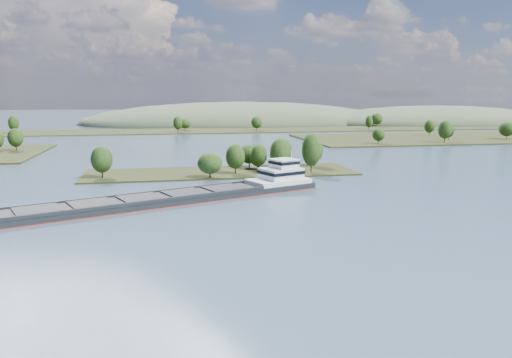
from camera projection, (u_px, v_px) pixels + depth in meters
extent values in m
plane|color=#384D62|center=(250.00, 209.00, 128.58)|extent=(1800.00, 1800.00, 0.00)
cube|color=black|center=(221.00, 173.00, 186.62)|extent=(100.00, 30.00, 1.20)
cylinder|color=black|center=(280.00, 168.00, 181.03)|extent=(0.50, 0.50, 4.24)
ellipsoid|color=black|center=(280.00, 153.00, 180.12)|extent=(7.41, 7.41, 10.89)
cylinder|color=black|center=(249.00, 164.00, 197.10)|extent=(0.50, 0.50, 2.99)
ellipsoid|color=black|center=(249.00, 154.00, 196.46)|extent=(7.76, 7.76, 7.70)
cylinder|color=black|center=(235.00, 169.00, 181.76)|extent=(0.50, 0.50, 3.54)
ellipsoid|color=black|center=(235.00, 156.00, 181.01)|extent=(7.11, 7.11, 9.11)
cylinder|color=black|center=(258.00, 166.00, 191.02)|extent=(0.50, 0.50, 2.76)
ellipsoid|color=black|center=(258.00, 157.00, 190.43)|extent=(6.51, 6.51, 7.10)
cylinder|color=black|center=(210.00, 174.00, 172.63)|extent=(0.50, 0.50, 2.86)
ellipsoid|color=black|center=(210.00, 163.00, 172.02)|extent=(8.63, 8.63, 7.37)
cylinder|color=black|center=(102.00, 173.00, 172.38)|extent=(0.50, 0.50, 3.63)
ellipsoid|color=black|center=(102.00, 159.00, 171.60)|extent=(7.43, 7.43, 9.34)
cylinder|color=black|center=(259.00, 166.00, 190.80)|extent=(0.50, 0.50, 3.23)
ellipsoid|color=black|center=(259.00, 155.00, 190.11)|extent=(6.43, 6.43, 8.30)
cylinder|color=black|center=(314.00, 162.00, 200.55)|extent=(0.50, 0.50, 3.67)
ellipsoid|color=black|center=(314.00, 150.00, 199.77)|extent=(7.24, 7.24, 9.43)
cylinder|color=black|center=(311.00, 166.00, 184.27)|extent=(0.50, 0.50, 4.77)
ellipsoid|color=black|center=(311.00, 150.00, 183.25)|extent=(7.25, 7.25, 12.27)
cylinder|color=black|center=(282.00, 163.00, 197.61)|extent=(0.50, 0.50, 3.68)
ellipsoid|color=black|center=(283.00, 151.00, 196.83)|extent=(7.89, 7.89, 9.45)
cylinder|color=black|center=(16.00, 147.00, 254.59)|extent=(0.50, 0.50, 3.70)
ellipsoid|color=black|center=(15.00, 138.00, 253.81)|extent=(7.59, 7.59, 9.53)
cylinder|color=black|center=(378.00, 141.00, 290.70)|extent=(0.50, 0.50, 2.99)
ellipsoid|color=black|center=(379.00, 135.00, 290.07)|extent=(7.24, 7.24, 7.68)
cylinder|color=black|center=(506.00, 136.00, 319.31)|extent=(0.50, 0.50, 3.66)
ellipsoid|color=black|center=(507.00, 129.00, 318.53)|extent=(9.92, 9.92, 9.40)
cylinder|color=black|center=(444.00, 139.00, 297.32)|extent=(0.50, 0.50, 4.34)
ellipsoid|color=black|center=(445.00, 130.00, 296.40)|extent=(7.98, 7.98, 11.17)
cylinder|color=black|center=(449.00, 137.00, 311.82)|extent=(0.50, 0.50, 3.55)
ellipsoid|color=black|center=(449.00, 130.00, 311.06)|extent=(6.17, 6.17, 9.14)
cylinder|color=black|center=(429.00, 133.00, 348.92)|extent=(0.50, 0.50, 3.59)
ellipsoid|color=black|center=(430.00, 126.00, 348.15)|extent=(7.15, 7.15, 9.22)
cube|color=black|center=(187.00, 131.00, 399.42)|extent=(900.00, 60.00, 1.20)
cylinder|color=black|center=(369.00, 127.00, 407.88)|extent=(0.50, 0.50, 3.81)
ellipsoid|color=black|center=(369.00, 121.00, 407.07)|extent=(6.05, 6.05, 9.79)
cylinder|color=black|center=(185.00, 128.00, 401.48)|extent=(0.50, 0.50, 3.07)
ellipsoid|color=black|center=(185.00, 124.00, 400.82)|extent=(9.41, 9.41, 7.90)
cylinder|color=black|center=(376.00, 124.00, 446.23)|extent=(0.50, 0.50, 4.03)
ellipsoid|color=black|center=(377.00, 119.00, 445.37)|extent=(10.64, 10.64, 10.36)
cylinder|color=black|center=(14.00, 131.00, 369.21)|extent=(0.50, 0.50, 4.32)
ellipsoid|color=black|center=(14.00, 123.00, 368.29)|extent=(7.66, 7.66, 11.10)
cylinder|color=black|center=(257.00, 128.00, 399.07)|extent=(0.50, 0.50, 3.66)
ellipsoid|color=black|center=(257.00, 122.00, 398.29)|extent=(8.93, 8.93, 9.42)
cylinder|color=black|center=(178.00, 130.00, 380.77)|extent=(0.50, 0.50, 4.03)
ellipsoid|color=black|center=(178.00, 123.00, 379.91)|extent=(6.95, 6.95, 10.37)
ellipsoid|color=#3C4932|center=(435.00, 123.00, 516.71)|extent=(260.00, 140.00, 36.00)
ellipsoid|color=#3C4932|center=(240.00, 123.00, 507.59)|extent=(320.00, 160.00, 44.00)
cube|color=black|center=(172.00, 200.00, 136.21)|extent=(89.19, 44.98, 2.52)
cube|color=maroon|center=(172.00, 202.00, 136.30)|extent=(89.48, 45.28, 0.29)
cube|color=black|center=(133.00, 195.00, 135.63)|extent=(65.96, 27.06, 0.92)
cube|color=black|center=(148.00, 202.00, 126.37)|extent=(65.96, 27.06, 0.92)
cube|color=black|center=(140.00, 199.00, 131.03)|extent=(67.53, 35.33, 0.34)
cube|color=black|center=(37.00, 209.00, 117.38)|extent=(13.07, 12.57, 0.40)
cube|color=black|center=(91.00, 203.00, 124.17)|extent=(13.07, 12.57, 0.40)
cube|color=black|center=(140.00, 198.00, 130.97)|extent=(13.07, 12.57, 0.40)
cube|color=black|center=(184.00, 192.00, 137.77)|extent=(13.07, 12.57, 0.40)
cube|color=black|center=(223.00, 188.00, 144.56)|extent=(13.07, 12.57, 0.40)
cube|color=silver|center=(278.00, 181.00, 155.04)|extent=(21.10, 17.06, 1.37)
cube|color=silver|center=(281.00, 173.00, 155.27)|extent=(14.05, 12.78, 3.43)
cube|color=black|center=(281.00, 172.00, 155.20)|extent=(14.35, 13.08, 1.03)
cube|color=silver|center=(284.00, 164.00, 155.39)|extent=(8.94, 8.94, 2.52)
cube|color=black|center=(284.00, 162.00, 155.32)|extent=(9.24, 9.24, 0.92)
cube|color=silver|center=(284.00, 159.00, 155.16)|extent=(9.54, 9.54, 0.23)
cylinder|color=silver|center=(291.00, 154.00, 156.48)|extent=(0.30, 0.30, 2.98)
cylinder|color=black|center=(266.00, 158.00, 155.49)|extent=(0.75, 0.75, 1.37)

